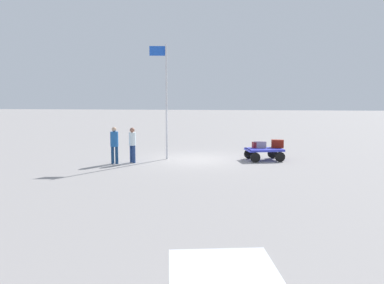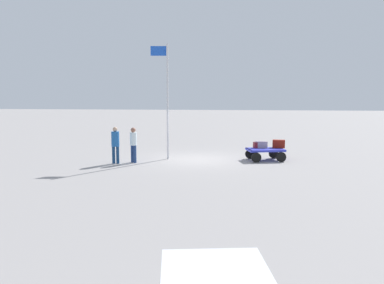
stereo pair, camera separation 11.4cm
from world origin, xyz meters
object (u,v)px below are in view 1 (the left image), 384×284
object	(u,v)px
luggage_cart	(264,152)
suitcase_navy	(257,145)
suitcase_grey	(260,144)
worker_lead	(132,143)
flagpole	(165,94)
worker_trailing	(114,142)
suitcase_dark	(277,144)

from	to	relation	value
luggage_cart	suitcase_navy	bearing A→B (deg)	-45.26
suitcase_grey	worker_lead	bearing A→B (deg)	15.64
luggage_cart	flagpole	xyz separation A→B (m)	(4.80, 0.13, 2.76)
suitcase_navy	worker_trailing	size ratio (longest dim) A/B	0.31
suitcase_navy	worker_lead	distance (m)	6.09
luggage_cart	suitcase_navy	world-z (taller)	suitcase_navy
suitcase_navy	flagpole	bearing A→B (deg)	5.44
worker_lead	worker_trailing	xyz separation A→B (m)	(0.75, 0.36, 0.05)
suitcase_dark	worker_lead	distance (m)	7.07
luggage_cart	suitcase_dark	size ratio (longest dim) A/B	3.11
suitcase_dark	worker_trailing	distance (m)	7.89
suitcase_grey	worker_trailing	xyz separation A→B (m)	(6.74, 2.03, 0.27)
suitcase_grey	flagpole	xyz separation A→B (m)	(4.64, 0.43, 2.45)
flagpole	worker_trailing	bearing A→B (deg)	37.39
worker_trailing	flagpole	bearing A→B (deg)	-142.61
suitcase_dark	suitcase_grey	bearing A→B (deg)	6.80
suitcase_grey	flagpole	bearing A→B (deg)	5.28
suitcase_grey	worker_lead	world-z (taller)	worker_lead
luggage_cart	suitcase_dark	bearing A→B (deg)	-149.71
worker_trailing	suitcase_navy	bearing A→B (deg)	-162.89
suitcase_navy	flagpole	xyz separation A→B (m)	(4.51, 0.43, 2.47)
worker_lead	suitcase_dark	bearing A→B (deg)	-165.43
suitcase_dark	worker_trailing	xyz separation A→B (m)	(7.59, 2.13, 0.24)
worker_trailing	worker_lead	bearing A→B (deg)	-154.71
worker_lead	worker_trailing	bearing A→B (deg)	25.29
suitcase_grey	suitcase_dark	bearing A→B (deg)	-173.20
worker_lead	flagpole	size ratio (longest dim) A/B	0.30
worker_lead	luggage_cart	bearing A→B (deg)	-167.40
suitcase_navy	suitcase_grey	world-z (taller)	suitcase_grey
suitcase_dark	suitcase_grey	distance (m)	0.86
luggage_cart	suitcase_navy	size ratio (longest dim) A/B	3.66
suitcase_grey	worker_lead	size ratio (longest dim) A/B	0.38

